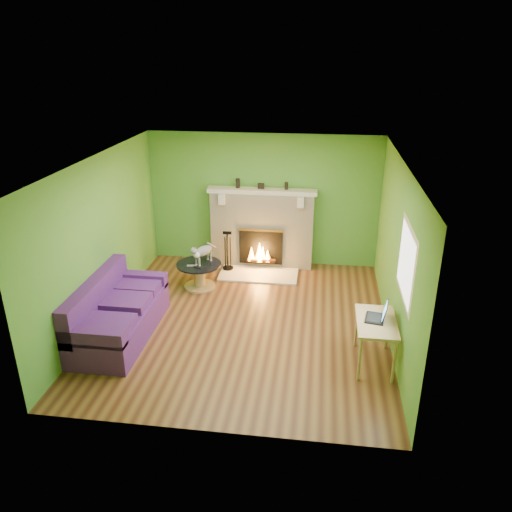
{
  "coord_description": "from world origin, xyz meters",
  "views": [
    {
      "loc": [
        1.12,
        -6.89,
        4.08
      ],
      "look_at": [
        0.14,
        0.4,
        0.99
      ],
      "focal_mm": 35.0,
      "sensor_mm": 36.0,
      "label": 1
    }
  ],
  "objects_px": {
    "sofa": "(116,314)",
    "coffee_table": "(199,274)",
    "cat": "(203,253)",
    "desk": "(376,326)"
  },
  "relations": [
    {
      "from": "desk",
      "to": "cat",
      "type": "height_order",
      "value": "cat"
    },
    {
      "from": "sofa",
      "to": "cat",
      "type": "relative_size",
      "value": 3.31
    },
    {
      "from": "sofa",
      "to": "desk",
      "type": "xyz_separation_m",
      "value": [
        3.81,
        -0.25,
        0.24
      ]
    },
    {
      "from": "sofa",
      "to": "desk",
      "type": "height_order",
      "value": "sofa"
    },
    {
      "from": "coffee_table",
      "to": "cat",
      "type": "height_order",
      "value": "cat"
    },
    {
      "from": "coffee_table",
      "to": "sofa",
      "type": "bearing_deg",
      "value": -115.47
    },
    {
      "from": "coffee_table",
      "to": "cat",
      "type": "xyz_separation_m",
      "value": [
        0.08,
        0.05,
        0.39
      ]
    },
    {
      "from": "sofa",
      "to": "coffee_table",
      "type": "relative_size",
      "value": 2.48
    },
    {
      "from": "sofa",
      "to": "coffee_table",
      "type": "xyz_separation_m",
      "value": [
        0.85,
        1.78,
        -0.09
      ]
    },
    {
      "from": "coffee_table",
      "to": "cat",
      "type": "relative_size",
      "value": 1.33
    }
  ]
}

